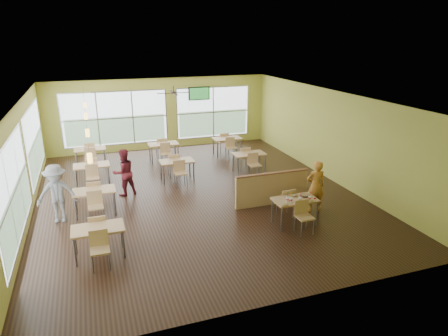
{
  "coord_description": "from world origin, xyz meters",
  "views": [
    {
      "loc": [
        -3.15,
        -11.9,
        5.05
      ],
      "look_at": [
        0.6,
        -1.06,
        1.18
      ],
      "focal_mm": 32.0,
      "sensor_mm": 36.0,
      "label": 1
    }
  ],
  "objects": [
    {
      "name": "wrapper_right",
      "position": [
        2.33,
        -3.3,
        0.77
      ],
      "size": [
        0.15,
        0.14,
        0.03
      ],
      "primitive_type": "ellipsoid",
      "rotation": [
        0.0,
        0.0,
        -0.21
      ],
      "color": "#A4854F",
      "rests_on": "main_table"
    },
    {
      "name": "tv_backwall",
      "position": [
        1.8,
        5.9,
        2.45
      ],
      "size": [
        1.0,
        0.07,
        0.6
      ],
      "color": "black",
      "rests_on": "wall_back"
    },
    {
      "name": "ceiling_fan",
      "position": [
        -0.0,
        3.0,
        2.95
      ],
      "size": [
        1.25,
        1.25,
        0.29
      ],
      "color": "#2D2119",
      "rests_on": "ceiling"
    },
    {
      "name": "main_table",
      "position": [
        2.0,
        -3.0,
        0.63
      ],
      "size": [
        1.22,
        1.52,
        0.87
      ],
      "color": "tan",
      "rests_on": "floor"
    },
    {
      "name": "cup_yellow",
      "position": [
        1.79,
        -3.14,
        0.82
      ],
      "size": [
        0.09,
        0.09,
        0.32
      ],
      "color": "white",
      "rests_on": "main_table"
    },
    {
      "name": "patron_maroon",
      "position": [
        -2.23,
        0.73,
        0.78
      ],
      "size": [
        0.91,
        0.81,
        1.55
      ],
      "primitive_type": "imported",
      "rotation": [
        0.0,
        0.0,
        3.49
      ],
      "color": "maroon",
      "rests_on": "floor"
    },
    {
      "name": "cup_blue",
      "position": [
        1.72,
        -3.07,
        0.81
      ],
      "size": [
        0.09,
        0.09,
        0.31
      ],
      "color": "white",
      "rests_on": "main_table"
    },
    {
      "name": "patron_grey",
      "position": [
        -4.18,
        -0.7,
        0.84
      ],
      "size": [
        1.14,
        0.71,
        1.69
      ],
      "primitive_type": "imported",
      "rotation": [
        0.0,
        0.0,
        -0.08
      ],
      "color": "slate",
      "rests_on": "floor"
    },
    {
      "name": "cup_red_near",
      "position": [
        2.05,
        -3.19,
        0.81
      ],
      "size": [
        0.09,
        0.09,
        0.31
      ],
      "color": "white",
      "rests_on": "main_table"
    },
    {
      "name": "room",
      "position": [
        0.0,
        0.0,
        1.6
      ],
      "size": [
        12.0,
        12.04,
        3.2
      ],
      "color": "black",
      "rests_on": "ground"
    },
    {
      "name": "wrapper_left",
      "position": [
        1.54,
        -3.29,
        0.77
      ],
      "size": [
        0.2,
        0.19,
        0.04
      ],
      "primitive_type": "ellipsoid",
      "rotation": [
        0.0,
        0.0,
        -0.16
      ],
      "color": "#A4854F",
      "rests_on": "main_table"
    },
    {
      "name": "window_bays",
      "position": [
        -2.65,
        3.08,
        1.48
      ],
      "size": [
        9.24,
        10.24,
        2.38
      ],
      "color": "white",
      "rests_on": "room"
    },
    {
      "name": "ketchup_cup",
      "position": [
        2.52,
        -3.16,
        0.76
      ],
      "size": [
        0.06,
        0.06,
        0.02
      ],
      "primitive_type": "cylinder",
      "color": "#B11406",
      "rests_on": "main_table"
    },
    {
      "name": "food_basket",
      "position": [
        2.34,
        -2.93,
        0.78
      ],
      "size": [
        0.27,
        0.27,
        0.06
      ],
      "color": "black",
      "rests_on": "main_table"
    },
    {
      "name": "dining_tables",
      "position": [
        -1.05,
        1.71,
        0.63
      ],
      "size": [
        6.92,
        8.72,
        0.87
      ],
      "color": "tan",
      "rests_on": "floor"
    },
    {
      "name": "pendant_lights",
      "position": [
        -3.2,
        0.68,
        2.45
      ],
      "size": [
        0.11,
        7.31,
        0.86
      ],
      "color": "#2D2119",
      "rests_on": "ceiling"
    },
    {
      "name": "cup_red_far",
      "position": [
        2.33,
        -3.21,
        0.81
      ],
      "size": [
        0.08,
        0.08,
        0.3
      ],
      "color": "white",
      "rests_on": "main_table"
    },
    {
      "name": "half_wall_divider",
      "position": [
        2.0,
        -1.55,
        0.52
      ],
      "size": [
        2.4,
        0.14,
        1.04
      ],
      "color": "tan",
      "rests_on": "floor"
    },
    {
      "name": "wrapper_mid",
      "position": [
        2.07,
        -2.81,
        0.77
      ],
      "size": [
        0.19,
        0.17,
        0.05
      ],
      "primitive_type": "ellipsoid",
      "rotation": [
        0.0,
        0.0,
        -0.01
      ],
      "color": "#A4854F",
      "rests_on": "main_table"
    },
    {
      "name": "man_plaid",
      "position": [
        3.0,
        -2.41,
        0.78
      ],
      "size": [
        0.62,
        0.45,
        1.57
      ],
      "primitive_type": "imported",
      "rotation": [
        0.0,
        0.0,
        3.0
      ],
      "color": "#D36117",
      "rests_on": "floor"
    }
  ]
}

